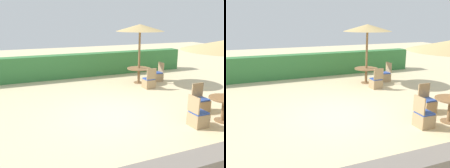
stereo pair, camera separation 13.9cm
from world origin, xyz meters
TOP-DOWN VIEW (x-y plane):
  - ground_plane at (0.00, 0.00)m, footprint 40.00×40.00m
  - hedge_row at (0.00, 5.94)m, footprint 13.00×0.70m
  - stone_border at (0.00, -3.53)m, footprint 10.00×0.56m
  - parasol_back_right at (2.62, 3.48)m, footprint 2.24×2.24m
  - round_table_back_right at (2.62, 3.48)m, footprint 1.12×1.12m
  - patio_chair_back_right_east at (3.66, 3.43)m, footprint 0.46×0.46m
  - patio_chair_back_right_south at (2.58, 2.46)m, footprint 0.46×0.46m
  - round_table_front_right at (2.69, -1.65)m, footprint 0.92×0.92m
  - patio_chair_front_right_west at (1.74, -1.64)m, footprint 0.46×0.46m
  - patio_chair_front_right_north at (2.66, -0.71)m, footprint 0.46×0.46m

SIDE VIEW (x-z plane):
  - ground_plane at x=0.00m, z-range 0.00..0.00m
  - stone_border at x=0.00m, z-range 0.00..0.44m
  - patio_chair_back_right_east at x=3.66m, z-range -0.20..0.73m
  - patio_chair_back_right_south at x=2.58m, z-range -0.20..0.73m
  - patio_chair_front_right_west at x=1.74m, z-range -0.20..0.73m
  - patio_chair_front_right_north at x=2.66m, z-range -0.20..0.73m
  - round_table_front_right at x=2.69m, z-range 0.18..0.92m
  - round_table_back_right at x=2.62m, z-range 0.22..0.94m
  - hedge_row at x=0.00m, z-range 0.00..1.21m
  - parasol_back_right at x=2.62m, z-range 1.21..3.98m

